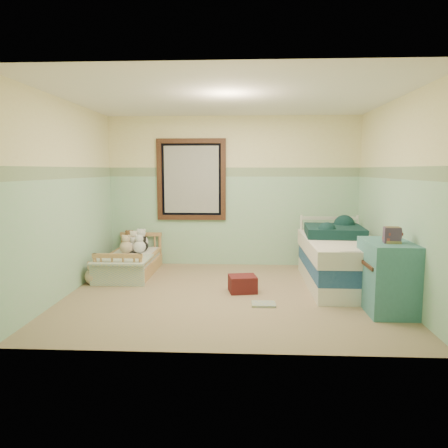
{
  "coord_description": "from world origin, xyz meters",
  "views": [
    {
      "loc": [
        0.21,
        -5.4,
        1.61
      ],
      "look_at": [
        -0.08,
        0.35,
        0.88
      ],
      "focal_mm": 34.27,
      "sensor_mm": 36.0,
      "label": 1
    }
  ],
  "objects_px": {
    "plush_floor_tan": "(93,276)",
    "toddler_bed_frame": "(131,268)",
    "floor_book": "(264,304)",
    "red_pillow": "(243,284)",
    "plush_floor_cream": "(111,271)",
    "twin_bed_frame": "(341,278)",
    "dresser": "(387,276)"
  },
  "relations": [
    {
      "from": "toddler_bed_frame",
      "to": "red_pillow",
      "type": "relative_size",
      "value": 4.05
    },
    {
      "from": "floor_book",
      "to": "red_pillow",
      "type": "bearing_deg",
      "value": 113.94
    },
    {
      "from": "plush_floor_cream",
      "to": "dresser",
      "type": "height_order",
      "value": "dresser"
    },
    {
      "from": "plush_floor_cream",
      "to": "dresser",
      "type": "relative_size",
      "value": 0.31
    },
    {
      "from": "twin_bed_frame",
      "to": "dresser",
      "type": "bearing_deg",
      "value": -74.65
    },
    {
      "from": "plush_floor_cream",
      "to": "twin_bed_frame",
      "type": "relative_size",
      "value": 0.13
    },
    {
      "from": "red_pillow",
      "to": "plush_floor_cream",
      "type": "bearing_deg",
      "value": 163.54
    },
    {
      "from": "red_pillow",
      "to": "toddler_bed_frame",
      "type": "bearing_deg",
      "value": 152.16
    },
    {
      "from": "plush_floor_cream",
      "to": "red_pillow",
      "type": "height_order",
      "value": "plush_floor_cream"
    },
    {
      "from": "toddler_bed_frame",
      "to": "plush_floor_tan",
      "type": "bearing_deg",
      "value": -120.66
    },
    {
      "from": "plush_floor_tan",
      "to": "twin_bed_frame",
      "type": "xyz_separation_m",
      "value": [
        3.5,
        0.1,
        -0.0
      ]
    },
    {
      "from": "red_pillow",
      "to": "floor_book",
      "type": "height_order",
      "value": "red_pillow"
    },
    {
      "from": "plush_floor_tan",
      "to": "twin_bed_frame",
      "type": "distance_m",
      "value": 3.5
    },
    {
      "from": "plush_floor_cream",
      "to": "plush_floor_tan",
      "type": "relative_size",
      "value": 1.11
    },
    {
      "from": "plush_floor_cream",
      "to": "floor_book",
      "type": "xyz_separation_m",
      "value": [
        2.22,
        -1.13,
        -0.11
      ]
    },
    {
      "from": "twin_bed_frame",
      "to": "dresser",
      "type": "xyz_separation_m",
      "value": [
        0.29,
        -1.05,
        0.29
      ]
    },
    {
      "from": "dresser",
      "to": "red_pillow",
      "type": "xyz_separation_m",
      "value": [
        -1.66,
        0.67,
        -0.29
      ]
    },
    {
      "from": "plush_floor_cream",
      "to": "twin_bed_frame",
      "type": "height_order",
      "value": "plush_floor_cream"
    },
    {
      "from": "dresser",
      "to": "red_pillow",
      "type": "distance_m",
      "value": 1.81
    },
    {
      "from": "plush_floor_cream",
      "to": "floor_book",
      "type": "distance_m",
      "value": 2.49
    },
    {
      "from": "plush_floor_cream",
      "to": "floor_book",
      "type": "relative_size",
      "value": 0.87
    },
    {
      "from": "red_pillow",
      "to": "floor_book",
      "type": "xyz_separation_m",
      "value": [
        0.26,
        -0.55,
        -0.1
      ]
    },
    {
      "from": "plush_floor_cream",
      "to": "plush_floor_tan",
      "type": "xyz_separation_m",
      "value": [
        -0.17,
        -0.29,
        -0.01
      ]
    },
    {
      "from": "plush_floor_tan",
      "to": "toddler_bed_frame",
      "type": "bearing_deg",
      "value": 59.34
    },
    {
      "from": "plush_floor_tan",
      "to": "red_pillow",
      "type": "bearing_deg",
      "value": -7.65
    },
    {
      "from": "red_pillow",
      "to": "floor_book",
      "type": "relative_size",
      "value": 1.23
    },
    {
      "from": "plush_floor_tan",
      "to": "twin_bed_frame",
      "type": "height_order",
      "value": "plush_floor_tan"
    },
    {
      "from": "toddler_bed_frame",
      "to": "twin_bed_frame",
      "type": "bearing_deg",
      "value": -9.87
    },
    {
      "from": "toddler_bed_frame",
      "to": "twin_bed_frame",
      "type": "xyz_separation_m",
      "value": [
        3.12,
        -0.54,
        0.02
      ]
    },
    {
      "from": "twin_bed_frame",
      "to": "toddler_bed_frame",
      "type": "bearing_deg",
      "value": 170.13
    },
    {
      "from": "dresser",
      "to": "toddler_bed_frame",
      "type": "bearing_deg",
      "value": 154.96
    },
    {
      "from": "twin_bed_frame",
      "to": "dresser",
      "type": "distance_m",
      "value": 1.13
    }
  ]
}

